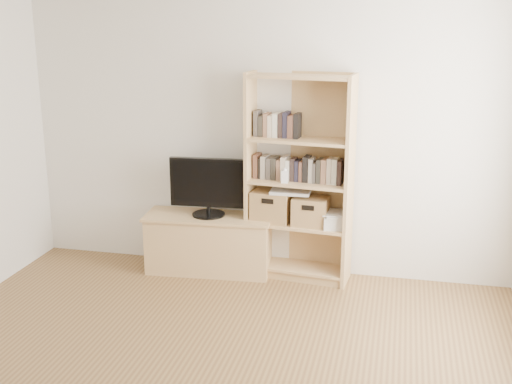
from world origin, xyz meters
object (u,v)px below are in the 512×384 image
(tv_stand, at_px, (209,244))
(basket_left, at_px, (272,206))
(baby_monitor, at_px, (285,177))
(basket_right, at_px, (311,211))
(bookshelf, at_px, (299,179))
(laptop, at_px, (291,191))
(television, at_px, (208,187))

(tv_stand, distance_m, basket_left, 0.71)
(baby_monitor, relative_size, basket_right, 0.36)
(basket_left, distance_m, basket_right, 0.36)
(tv_stand, distance_m, basket_right, 1.02)
(bookshelf, relative_size, laptop, 5.28)
(television, bearing_deg, laptop, -0.38)
(baby_monitor, bearing_deg, bookshelf, 36.01)
(basket_right, xyz_separation_m, laptop, (-0.19, 0.01, 0.17))
(tv_stand, height_order, television, television)
(television, height_order, basket_right, television)
(television, bearing_deg, baby_monitor, -7.10)
(television, distance_m, baby_monitor, 0.74)
(laptop, bearing_deg, bookshelf, 2.51)
(bookshelf, height_order, laptop, bookshelf)
(tv_stand, distance_m, laptop, 0.94)
(baby_monitor, relative_size, laptop, 0.31)
(tv_stand, distance_m, bookshelf, 1.07)
(laptop, bearing_deg, television, -178.77)
(basket_right, bearing_deg, basket_left, 177.38)
(tv_stand, bearing_deg, bookshelf, -0.85)
(bookshelf, xyz_separation_m, television, (-0.84, -0.05, -0.11))
(laptop, bearing_deg, tv_stand, -178.77)
(tv_stand, bearing_deg, laptop, -0.96)
(laptop, bearing_deg, baby_monitor, -117.41)
(tv_stand, height_order, basket_left, basket_left)
(basket_left, bearing_deg, basket_right, -0.73)
(bookshelf, distance_m, baby_monitor, 0.15)
(tv_stand, relative_size, basket_right, 3.70)
(television, distance_m, basket_right, 0.97)
(bookshelf, xyz_separation_m, laptop, (-0.07, -0.01, -0.12))
(bookshelf, xyz_separation_m, baby_monitor, (-0.11, -0.09, 0.03))
(bookshelf, height_order, baby_monitor, bookshelf)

